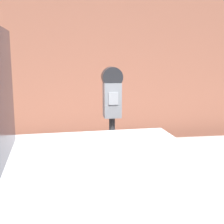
% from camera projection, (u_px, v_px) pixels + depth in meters
% --- Properties ---
extents(sidewalk, '(24.00, 2.80, 0.14)m').
position_uv_depth(sidewalk, '(79.00, 176.00, 4.08)').
color(sidewalk, '#9E9B96').
rests_on(sidewalk, ground_plane).
extents(parking_meter, '(0.18, 0.16, 1.39)m').
position_uv_depth(parking_meter, '(112.00, 108.00, 2.79)').
color(parking_meter, '#2D2D30').
rests_on(parking_meter, sidewalk).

